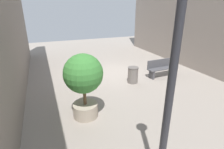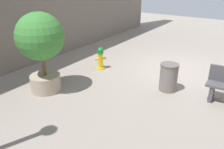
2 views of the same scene
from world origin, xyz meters
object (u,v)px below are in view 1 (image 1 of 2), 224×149
bench_near (162,68)px  street_lamp (173,67)px  planter_tree (84,79)px  trash_bin (133,75)px  fire_hydrant (80,81)px

bench_near → street_lamp: street_lamp is taller
planter_tree → trash_bin: 3.71m
fire_hydrant → planter_tree: bearing=82.1°
bench_near → fire_hydrant: bearing=-0.7°
bench_near → trash_bin: 1.90m
trash_bin → planter_tree: bearing=34.3°
bench_near → planter_tree: planter_tree is taller
street_lamp → trash_bin: (-2.16, -5.18, -2.32)m
fire_hydrant → street_lamp: street_lamp is taller
street_lamp → fire_hydrant: bearing=-84.9°
fire_hydrant → trash_bin: bearing=174.6°
planter_tree → trash_bin: planter_tree is taller
fire_hydrant → bench_near: bearing=179.3°
street_lamp → planter_tree: bearing=-75.9°
fire_hydrant → trash_bin: (-2.64, 0.25, 0.01)m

